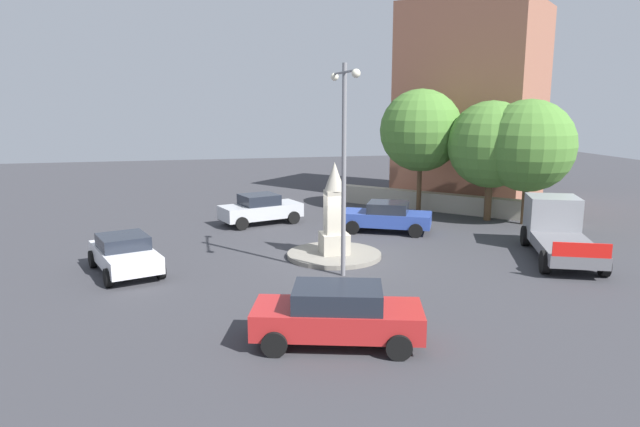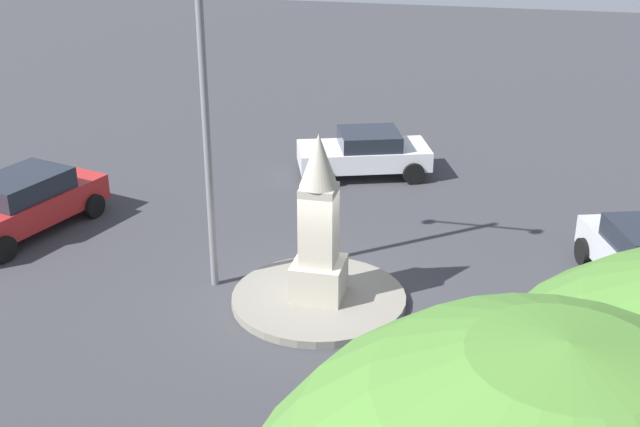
% 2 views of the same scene
% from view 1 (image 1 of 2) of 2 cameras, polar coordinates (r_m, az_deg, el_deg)
% --- Properties ---
extents(ground_plane, '(80.00, 80.00, 0.00)m').
position_cam_1_polar(ground_plane, '(22.92, 1.41, -4.31)').
color(ground_plane, '#38383D').
extents(traffic_island, '(3.73, 3.73, 0.17)m').
position_cam_1_polar(traffic_island, '(22.90, 1.41, -4.10)').
color(traffic_island, gray).
rests_on(traffic_island, ground).
extents(monument, '(1.07, 1.07, 3.60)m').
position_cam_1_polar(monument, '(22.52, 1.43, 0.00)').
color(monument, '#B2AA99').
rests_on(monument, traffic_island).
extents(streetlamp, '(3.02, 0.28, 7.32)m').
position_cam_1_polar(streetlamp, '(19.72, 2.39, 6.38)').
color(streetlamp, slate).
rests_on(streetlamp, ground).
extents(car_red_passing, '(2.84, 4.58, 1.52)m').
position_cam_1_polar(car_red_passing, '(14.80, 1.74, -9.90)').
color(car_red_passing, '#B22323').
rests_on(car_red_passing, ground).
extents(car_white_far_side, '(4.21, 2.95, 1.36)m').
position_cam_1_polar(car_white_far_side, '(21.86, -18.76, -3.75)').
color(car_white_far_side, silver).
rests_on(car_white_far_side, ground).
extents(car_silver_parked_left, '(2.89, 4.33, 1.50)m').
position_cam_1_polar(car_silver_parked_left, '(28.98, -5.91, 0.47)').
color(car_silver_parked_left, '#B7BABF').
rests_on(car_silver_parked_left, ground).
extents(car_blue_near_island, '(3.37, 4.48, 1.42)m').
position_cam_1_polar(car_blue_near_island, '(27.26, 6.60, -0.29)').
color(car_blue_near_island, '#2D479E').
rests_on(car_blue_near_island, ground).
extents(truck_grey_waiting, '(6.06, 4.02, 2.18)m').
position_cam_1_polar(truck_grey_waiting, '(25.04, 22.39, -1.42)').
color(truck_grey_waiting, gray).
rests_on(truck_grey_waiting, ground).
extents(stone_boundary_wall, '(10.38, 10.43, 1.01)m').
position_cam_1_polar(stone_boundary_wall, '(32.87, 11.67, 1.10)').
color(stone_boundary_wall, '#B2AA99').
rests_on(stone_boundary_wall, ground).
extents(corner_building, '(10.47, 10.47, 11.73)m').
position_cam_1_polar(corner_building, '(37.21, 14.85, 10.41)').
color(corner_building, '#935B47').
rests_on(corner_building, ground).
extents(tree_near_wall, '(4.52, 4.52, 6.18)m').
position_cam_1_polar(tree_near_wall, '(30.13, 19.92, 6.31)').
color(tree_near_wall, brown).
rests_on(tree_near_wall, ground).
extents(tree_mid_cluster, '(4.40, 4.40, 6.11)m').
position_cam_1_polar(tree_mid_cluster, '(30.57, 16.56, 6.54)').
color(tree_mid_cluster, brown).
rests_on(tree_mid_cluster, ground).
extents(tree_far_corner, '(4.42, 4.42, 6.72)m').
position_cam_1_polar(tree_far_corner, '(31.79, 9.95, 8.08)').
color(tree_far_corner, brown).
rests_on(tree_far_corner, ground).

